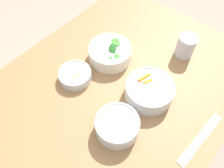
{
  "coord_description": "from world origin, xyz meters",
  "views": [
    {
      "loc": [
        0.41,
        0.32,
        1.49
      ],
      "look_at": [
        0.03,
        -0.0,
        0.76
      ],
      "focal_mm": 35.0,
      "sensor_mm": 36.0,
      "label": 1
    }
  ],
  "objects_px": {
    "bowl_carrots": "(149,90)",
    "cup": "(186,46)",
    "bowl_cookies": "(75,75)",
    "ruler": "(200,139)",
    "bowl_greens": "(110,52)",
    "bowl_beans_hotdog": "(117,126)"
  },
  "relations": [
    {
      "from": "bowl_carrots",
      "to": "cup",
      "type": "bearing_deg",
      "value": -179.06
    },
    {
      "from": "bowl_cookies",
      "to": "ruler",
      "type": "bearing_deg",
      "value": 100.28
    },
    {
      "from": "bowl_greens",
      "to": "bowl_cookies",
      "type": "distance_m",
      "value": 0.19
    },
    {
      "from": "bowl_greens",
      "to": "cup",
      "type": "relative_size",
      "value": 1.89
    },
    {
      "from": "bowl_cookies",
      "to": "ruler",
      "type": "height_order",
      "value": "bowl_cookies"
    },
    {
      "from": "bowl_cookies",
      "to": "ruler",
      "type": "relative_size",
      "value": 0.55
    },
    {
      "from": "bowl_beans_hotdog",
      "to": "bowl_cookies",
      "type": "bearing_deg",
      "value": -103.29
    },
    {
      "from": "bowl_greens",
      "to": "bowl_cookies",
      "type": "bearing_deg",
      "value": -12.24
    },
    {
      "from": "bowl_beans_hotdog",
      "to": "ruler",
      "type": "xyz_separation_m",
      "value": [
        -0.16,
        0.25,
        -0.03
      ]
    },
    {
      "from": "bowl_greens",
      "to": "cup",
      "type": "xyz_separation_m",
      "value": [
        -0.24,
        0.24,
        0.01
      ]
    },
    {
      "from": "bowl_cookies",
      "to": "cup",
      "type": "height_order",
      "value": "cup"
    },
    {
      "from": "bowl_greens",
      "to": "ruler",
      "type": "bearing_deg",
      "value": 80.2
    },
    {
      "from": "bowl_carrots",
      "to": "bowl_beans_hotdog",
      "type": "bearing_deg",
      "value": -0.67
    },
    {
      "from": "bowl_beans_hotdog",
      "to": "ruler",
      "type": "relative_size",
      "value": 0.62
    },
    {
      "from": "bowl_cookies",
      "to": "bowl_beans_hotdog",
      "type": "bearing_deg",
      "value": 76.71
    },
    {
      "from": "bowl_carrots",
      "to": "ruler",
      "type": "relative_size",
      "value": 0.75
    },
    {
      "from": "bowl_cookies",
      "to": "ruler",
      "type": "xyz_separation_m",
      "value": [
        -0.1,
        0.54,
        -0.02
      ]
    },
    {
      "from": "cup",
      "to": "bowl_cookies",
      "type": "bearing_deg",
      "value": -33.95
    },
    {
      "from": "ruler",
      "to": "bowl_cookies",
      "type": "bearing_deg",
      "value": -79.72
    },
    {
      "from": "bowl_carrots",
      "to": "ruler",
      "type": "xyz_separation_m",
      "value": [
        0.03,
        0.25,
        -0.04
      ]
    },
    {
      "from": "bowl_greens",
      "to": "ruler",
      "type": "height_order",
      "value": "bowl_greens"
    },
    {
      "from": "bowl_greens",
      "to": "bowl_beans_hotdog",
      "type": "relative_size",
      "value": 1.21
    }
  ]
}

